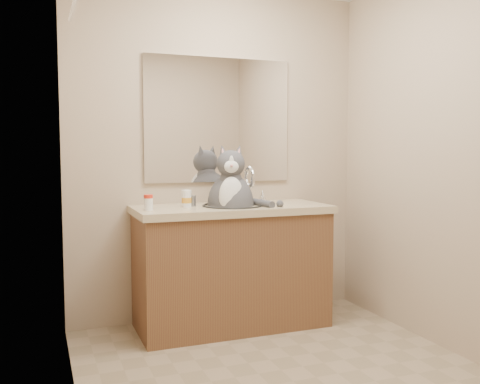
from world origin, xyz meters
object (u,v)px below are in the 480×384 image
object	(u,v)px
cat	(231,199)
pill_bottle_redcap	(148,202)
pill_bottle_orange	(187,199)
grey_canister	(193,201)

from	to	relation	value
cat	pill_bottle_redcap	world-z (taller)	cat
pill_bottle_redcap	pill_bottle_orange	world-z (taller)	pill_bottle_orange
pill_bottle_redcap	grey_canister	distance (m)	0.36
pill_bottle_orange	grey_canister	world-z (taller)	pill_bottle_orange
cat	grey_canister	distance (m)	0.27
cat	pill_bottle_orange	size ratio (longest dim) A/B	5.54
pill_bottle_redcap	pill_bottle_orange	bearing A→B (deg)	18.88
grey_canister	pill_bottle_orange	bearing A→B (deg)	-143.65
cat	grey_canister	world-z (taller)	cat
pill_bottle_redcap	grey_canister	size ratio (longest dim) A/B	1.36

